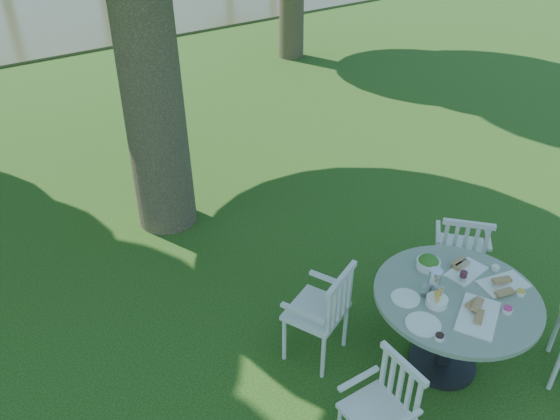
{
  "coord_description": "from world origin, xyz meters",
  "views": [
    {
      "loc": [
        -2.56,
        -3.25,
        3.62
      ],
      "look_at": [
        0.0,
        0.2,
        0.85
      ],
      "focal_mm": 35.0,
      "sensor_mm": 36.0,
      "label": 1
    }
  ],
  "objects": [
    {
      "name": "ground",
      "position": [
        0.0,
        0.0,
        0.0
      ],
      "size": [
        140.0,
        140.0,
        0.0
      ],
      "primitive_type": "plane",
      "color": "#15370B",
      "rests_on": "ground"
    },
    {
      "name": "chair_ne",
      "position": [
        1.27,
        -0.96,
        0.53
      ],
      "size": [
        0.62,
        0.62,
        0.9
      ],
      "rotation": [
        0.0,
        0.0,
        -4.01
      ],
      "color": "silver",
      "rests_on": "ground"
    },
    {
      "name": "chair_nw",
      "position": [
        -0.3,
        -0.84,
        0.55
      ],
      "size": [
        0.6,
        0.58,
        0.93
      ],
      "rotation": [
        0.0,
        0.0,
        -2.76
      ],
      "color": "silver",
      "rests_on": "ground"
    },
    {
      "name": "table",
      "position": [
        0.44,
        -1.51,
        0.62
      ],
      "size": [
        1.28,
        1.28,
        0.79
      ],
      "color": "black",
      "rests_on": "ground"
    },
    {
      "name": "tableware",
      "position": [
        0.42,
        -1.45,
        0.83
      ],
      "size": [
        1.19,
        0.92,
        0.2
      ],
      "color": "white",
      "rests_on": "table"
    },
    {
      "name": "chair_sw",
      "position": [
        -0.53,
        -1.75,
        0.49
      ],
      "size": [
        0.42,
        0.45,
        0.84
      ],
      "rotation": [
        0.0,
        0.0,
        -1.63
      ],
      "color": "silver",
      "rests_on": "ground"
    }
  ]
}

